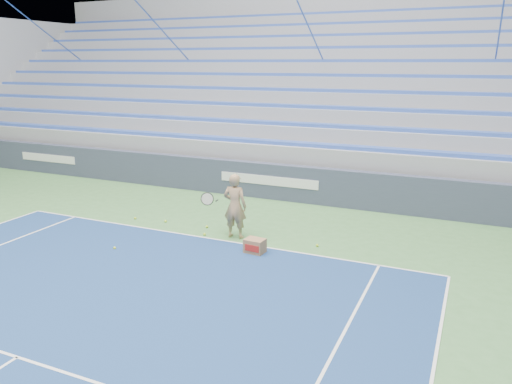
% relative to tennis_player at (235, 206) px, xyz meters
% --- Properties ---
extents(sponsor_barrier, '(30.00, 0.32, 1.10)m').
position_rel_tennis_player_xyz_m(sponsor_barrier, '(-0.59, 3.66, -0.24)').
color(sponsor_barrier, '#363C52').
rests_on(sponsor_barrier, ground).
extents(bleachers, '(31.00, 9.15, 7.30)m').
position_rel_tennis_player_xyz_m(bleachers, '(-0.60, 9.37, 1.56)').
color(bleachers, gray).
rests_on(bleachers, ground).
extents(tennis_player, '(0.91, 0.82, 1.58)m').
position_rel_tennis_player_xyz_m(tennis_player, '(0.00, 0.00, 0.00)').
color(tennis_player, tan).
rests_on(tennis_player, ground).
extents(ball_box, '(0.46, 0.37, 0.32)m').
position_rel_tennis_player_xyz_m(ball_box, '(0.85, -0.72, -0.63)').
color(ball_box, '#8F6745').
rests_on(ball_box, ground).
extents(tennis_ball_0, '(0.07, 0.07, 0.07)m').
position_rel_tennis_player_xyz_m(tennis_ball_0, '(2.01, 0.20, -0.76)').
color(tennis_ball_0, '#C1DB2C').
rests_on(tennis_ball_0, ground).
extents(tennis_ball_1, '(0.07, 0.07, 0.07)m').
position_rel_tennis_player_xyz_m(tennis_ball_1, '(-0.97, 0.34, -0.76)').
color(tennis_ball_1, '#C1DB2C').
rests_on(tennis_ball_1, ground).
extents(tennis_ball_2, '(0.07, 0.07, 0.07)m').
position_rel_tennis_player_xyz_m(tennis_ball_2, '(-3.09, 0.18, -0.76)').
color(tennis_ball_2, '#C1DB2C').
rests_on(tennis_ball_2, ground).
extents(tennis_ball_3, '(0.07, 0.07, 0.07)m').
position_rel_tennis_player_xyz_m(tennis_ball_3, '(-0.74, -0.19, -0.76)').
color(tennis_ball_3, '#C1DB2C').
rests_on(tennis_ball_3, ground).
extents(tennis_ball_4, '(0.07, 0.07, 0.07)m').
position_rel_tennis_player_xyz_m(tennis_ball_4, '(-2.20, 0.30, -0.76)').
color(tennis_ball_4, '#C1DB2C').
rests_on(tennis_ball_4, ground).
extents(tennis_ball_5, '(0.07, 0.07, 0.07)m').
position_rel_tennis_player_xyz_m(tennis_ball_5, '(-2.14, -1.83, -0.76)').
color(tennis_ball_5, '#C1DB2C').
rests_on(tennis_ball_5, ground).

